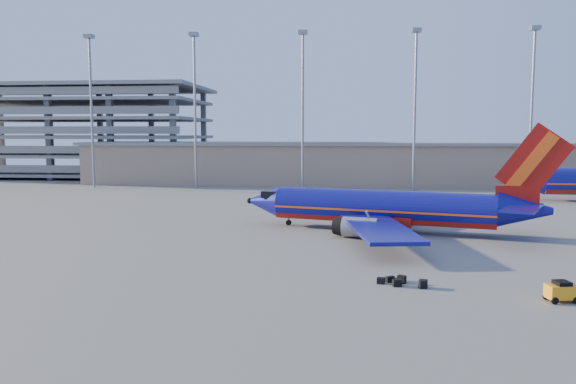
# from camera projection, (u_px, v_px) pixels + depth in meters

# --- Properties ---
(ground) EXTENTS (220.00, 220.00, 0.00)m
(ground) POSITION_uv_depth(u_px,v_px,m) (316.00, 235.00, 57.22)
(ground) COLOR slate
(ground) RESTS_ON ground
(terminal_building) EXTENTS (122.00, 16.00, 8.50)m
(terminal_building) POSITION_uv_depth(u_px,v_px,m) (381.00, 163.00, 113.11)
(terminal_building) COLOR gray
(terminal_building) RESTS_ON ground
(parking_garage) EXTENTS (62.00, 32.00, 21.40)m
(parking_garage) POSITION_uv_depth(u_px,v_px,m) (77.00, 127.00, 135.63)
(parking_garage) COLOR slate
(parking_garage) RESTS_ON ground
(light_mast_row) EXTENTS (101.60, 1.60, 28.65)m
(light_mast_row) POSITION_uv_depth(u_px,v_px,m) (358.00, 93.00, 100.37)
(light_mast_row) COLOR gray
(light_mast_row) RESTS_ON ground
(aircraft_main) EXTENTS (32.99, 31.32, 11.39)m
(aircraft_main) POSITION_uv_depth(u_px,v_px,m) (389.00, 209.00, 59.05)
(aircraft_main) COLOR navy
(aircraft_main) RESTS_ON ground
(baggage_tug) EXTENTS (1.99, 1.41, 1.31)m
(baggage_tug) POSITION_uv_depth(u_px,v_px,m) (562.00, 291.00, 34.51)
(baggage_tug) COLOR #FF9D16
(baggage_tug) RESTS_ON ground
(luggage_pile) EXTENTS (3.39, 2.19, 0.55)m
(luggage_pile) POSITION_uv_depth(u_px,v_px,m) (402.00, 281.00, 38.42)
(luggage_pile) COLOR black
(luggage_pile) RESTS_ON ground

